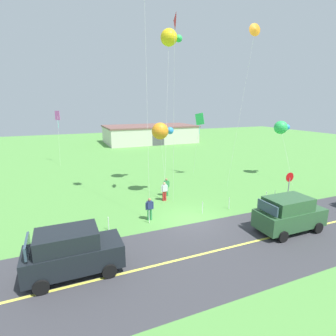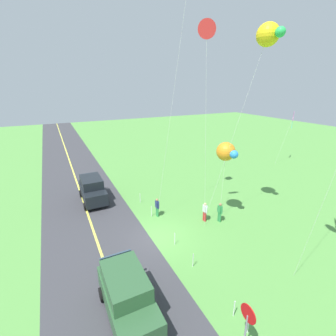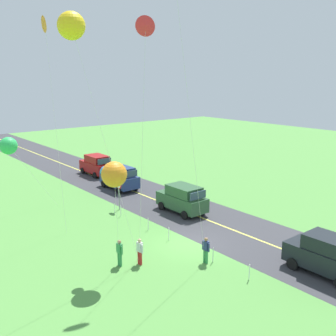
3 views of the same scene
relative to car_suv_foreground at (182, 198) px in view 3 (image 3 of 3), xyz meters
name	(u,v)px [view 3 (image 3 of 3)]	position (x,y,z in m)	size (l,w,h in m)	color
ground_plane	(189,244)	(-4.90, 3.71, -1.20)	(120.00, 120.00, 0.10)	#549342
asphalt_road	(230,229)	(-4.90, -0.29, -1.15)	(120.00, 7.00, 0.00)	#38383D
road_centre_stripe	(230,229)	(-4.90, -0.29, -1.15)	(120.00, 0.16, 0.00)	#E5E04C
car_suv_foreground	(182,198)	(0.00, 0.00, 0.00)	(4.40, 2.12, 2.24)	#2D5633
car_parked_east_near	(120,177)	(8.97, 0.22, 0.00)	(4.40, 2.12, 2.24)	navy
car_parked_east_far	(96,165)	(15.41, -0.83, 0.00)	(4.40, 2.12, 2.24)	maroon
car_parked_west_near	(327,255)	(-12.75, 0.61, 0.00)	(4.40, 2.12, 2.24)	black
stop_sign	(119,189)	(3.77, 3.61, 0.65)	(0.76, 0.08, 2.56)	gray
person_adult_near	(140,251)	(-5.22, 7.93, -0.29)	(0.58, 0.22, 1.60)	red
person_adult_companion	(206,249)	(-7.54, 4.84, -0.29)	(0.58, 0.22, 1.60)	#338C4C
person_child_watcher	(120,252)	(-4.63, 8.94, -0.29)	(0.58, 0.22, 1.60)	#338C4C
kite_red_low	(71,26)	(-3.59, 10.72, 12.03)	(2.78, 3.50, 13.89)	silver
kite_yellow_high	(113,174)	(-4.94, 9.36, 4.47)	(1.90, 1.40, 6.32)	silver
kite_green_far	(8,146)	(9.27, 10.35, 4.22)	(2.23, 4.00, 6.07)	silver
kite_cyan_top	(45,25)	(3.72, 8.96, 12.87)	(2.42, 0.45, 14.66)	silver
kite_purple_back	(146,27)	(-4.80, 7.00, 12.14)	(0.57, 1.10, 13.92)	silver
fence_post_0	(249,272)	(-10.44, 4.41, -0.70)	(0.05, 0.05, 0.90)	silver
fence_post_1	(213,255)	(-7.73, 4.41, -0.70)	(0.05, 0.05, 0.90)	silver
fence_post_2	(169,234)	(-3.62, 4.41, -0.70)	(0.05, 0.05, 0.90)	silver
fence_post_3	(148,224)	(-1.30, 4.41, -0.70)	(0.05, 0.05, 0.90)	silver
fence_post_4	(115,208)	(3.21, 4.41, -0.70)	(0.05, 0.05, 0.90)	silver
fence_post_5	(121,211)	(2.30, 4.41, -0.70)	(0.05, 0.05, 0.90)	silver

